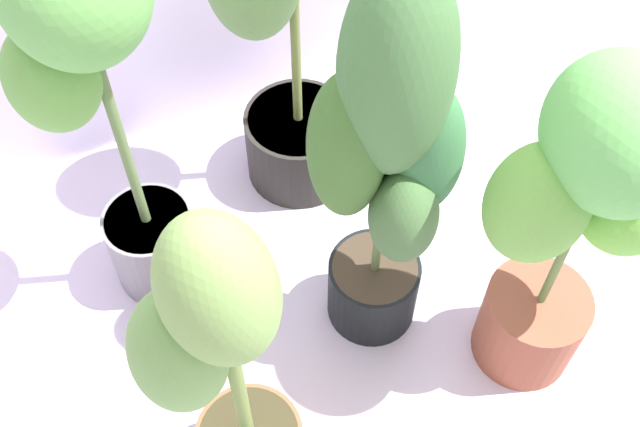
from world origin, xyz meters
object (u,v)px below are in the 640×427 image
(potted_plant_center, at_px, (387,163))
(potted_plant_back_left, at_px, (97,91))
(potted_plant_front_left, at_px, (223,376))
(potted_plant_back_center, at_px, (284,0))
(potted_plant_front_right, at_px, (577,219))

(potted_plant_center, xyz_separation_m, potted_plant_back_left, (-0.40, 0.30, 0.07))
(potted_plant_center, xyz_separation_m, potted_plant_front_left, (-0.39, -0.20, -0.08))
(potted_plant_back_center, xyz_separation_m, potted_plant_back_left, (-0.41, -0.14, 0.05))
(potted_plant_back_center, distance_m, potted_plant_front_left, 0.76)
(potted_plant_center, distance_m, potted_plant_front_left, 0.44)
(potted_plant_front_left, bearing_deg, potted_plant_front_right, -1.18)
(potted_plant_back_left, bearing_deg, potted_plant_front_left, -88.17)
(potted_plant_back_center, relative_size, potted_plant_front_right, 1.20)
(potted_plant_back_center, height_order, potted_plant_center, potted_plant_back_center)
(potted_plant_center, relative_size, potted_plant_front_right, 1.14)
(potted_plant_back_left, height_order, potted_plant_front_left, potted_plant_back_left)
(potted_plant_back_center, height_order, potted_plant_back_left, potted_plant_back_center)
(potted_plant_center, bearing_deg, potted_plant_front_right, -41.81)
(potted_plant_center, height_order, potted_plant_front_right, potted_plant_center)
(potted_plant_back_center, bearing_deg, potted_plant_center, -90.62)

